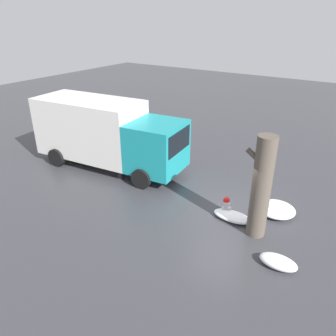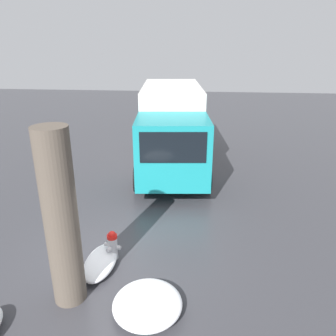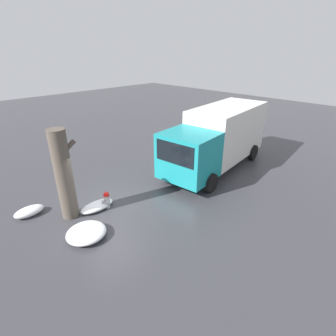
{
  "view_description": "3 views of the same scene",
  "coord_description": "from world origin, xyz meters",
  "px_view_note": "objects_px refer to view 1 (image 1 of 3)",
  "views": [
    {
      "loc": [
        -3.96,
        9.93,
        6.93
      ],
      "look_at": [
        2.94,
        -0.49,
        0.97
      ],
      "focal_mm": 35.0,
      "sensor_mm": 36.0,
      "label": 1
    },
    {
      "loc": [
        -6.46,
        -1.99,
        4.85
      ],
      "look_at": [
        3.16,
        -1.0,
        1.18
      ],
      "focal_mm": 35.0,
      "sensor_mm": 36.0,
      "label": 2
    },
    {
      "loc": [
        -4.84,
        -8.35,
        6.13
      ],
      "look_at": [
        3.5,
        -0.12,
        0.71
      ],
      "focal_mm": 28.0,
      "sensor_mm": 36.0,
      "label": 3
    }
  ],
  "objects_px": {
    "fire_hydrant": "(226,205)",
    "tree_trunk": "(261,187)",
    "pedestrian": "(119,159)",
    "delivery_truck": "(106,132)"
  },
  "relations": [
    {
      "from": "fire_hydrant",
      "to": "tree_trunk",
      "type": "height_order",
      "value": "tree_trunk"
    },
    {
      "from": "tree_trunk",
      "to": "delivery_truck",
      "type": "xyz_separation_m",
      "value": [
        8.04,
        -1.32,
        -0.06
      ]
    },
    {
      "from": "fire_hydrant",
      "to": "delivery_truck",
      "type": "relative_size",
      "value": 0.1
    },
    {
      "from": "pedestrian",
      "to": "delivery_truck",
      "type": "bearing_deg",
      "value": 90.97
    },
    {
      "from": "fire_hydrant",
      "to": "delivery_truck",
      "type": "distance_m",
      "value": 6.88
    },
    {
      "from": "tree_trunk",
      "to": "pedestrian",
      "type": "relative_size",
      "value": 2.02
    },
    {
      "from": "fire_hydrant",
      "to": "pedestrian",
      "type": "xyz_separation_m",
      "value": [
        5.29,
        -0.08,
        0.59
      ]
    },
    {
      "from": "fire_hydrant",
      "to": "delivery_truck",
      "type": "xyz_separation_m",
      "value": [
        6.69,
        -0.79,
        1.36
      ]
    },
    {
      "from": "tree_trunk",
      "to": "delivery_truck",
      "type": "relative_size",
      "value": 0.47
    },
    {
      "from": "fire_hydrant",
      "to": "delivery_truck",
      "type": "bearing_deg",
      "value": -170.61
    }
  ]
}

